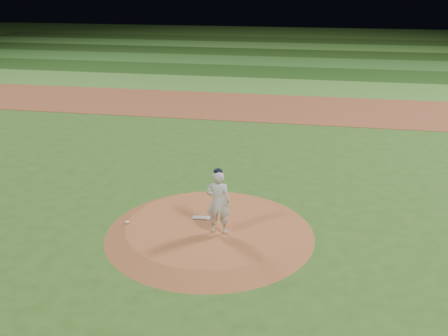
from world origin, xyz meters
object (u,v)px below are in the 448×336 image
object	(u,v)px
pitchers_mound	(210,229)
rosin_bag	(127,222)
pitcher_on_mound	(218,202)
pitching_rubber	(205,218)

from	to	relation	value
pitchers_mound	rosin_bag	xyz separation A→B (m)	(-2.18, -0.32, 0.16)
pitcher_on_mound	pitching_rubber	bearing A→B (deg)	126.08
pitching_rubber	pitcher_on_mound	distance (m)	1.20
pitching_rubber	rosin_bag	xyz separation A→B (m)	(-1.98, -0.64, 0.02)
pitchers_mound	pitcher_on_mound	bearing A→B (deg)	-50.66
pitchers_mound	rosin_bag	distance (m)	2.21
pitchers_mound	pitcher_on_mound	distance (m)	1.09
pitchers_mound	pitching_rubber	distance (m)	0.41
pitchers_mound	pitcher_on_mound	world-z (taller)	pitcher_on_mound
pitchers_mound	rosin_bag	size ratio (longest dim) A/B	45.79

